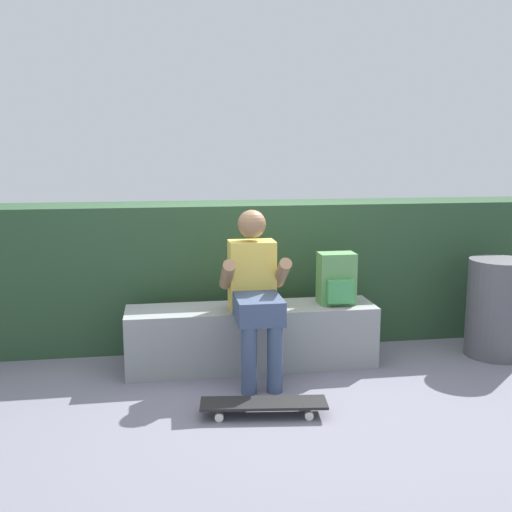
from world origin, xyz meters
TOP-DOWN VIEW (x-y plane):
  - ground_plane at (0.00, 0.00)m, footprint 24.00×24.00m
  - bench_main at (0.00, 0.39)m, footprint 1.91×0.44m
  - person_skater at (-0.01, 0.17)m, footprint 0.49×0.62m
  - skateboard_near_person at (-0.06, -0.50)m, footprint 0.82×0.29m
  - backpack_on_bench at (0.67, 0.38)m, footprint 0.28×0.23m
  - hedge_row at (0.19, 1.08)m, footprint 5.74×0.59m
  - trash_bin at (2.00, 0.32)m, footprint 0.48×0.48m

SIDE VIEW (x-z plane):
  - ground_plane at x=0.00m, z-range 0.00..0.00m
  - skateboard_near_person at x=-0.06m, z-range 0.03..0.12m
  - bench_main at x=0.00m, z-range 0.00..0.47m
  - trash_bin at x=2.00m, z-range 0.00..0.79m
  - hedge_row at x=0.19m, z-range 0.00..1.21m
  - backpack_on_bench at x=0.67m, z-range 0.47..0.87m
  - person_skater at x=-0.01m, z-range 0.06..1.28m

